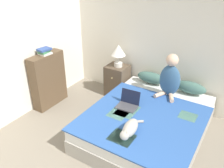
{
  "coord_description": "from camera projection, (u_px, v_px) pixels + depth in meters",
  "views": [
    {
      "loc": [
        1.21,
        -0.71,
        2.48
      ],
      "look_at": [
        -0.5,
        2.03,
        0.79
      ],
      "focal_mm": 38.0,
      "sensor_mm": 36.0,
      "label": 1
    }
  ],
  "objects": [
    {
      "name": "wall_back",
      "position": [
        173.0,
        39.0,
        4.09
      ],
      "size": [
        5.04,
        0.05,
        2.55
      ],
      "color": "silver",
      "rests_on": "ground_plane"
    },
    {
      "name": "wall_side",
      "position": [
        17.0,
        44.0,
        3.83
      ],
      "size": [
        0.05,
        4.21,
        2.55
      ],
      "color": "silver",
      "rests_on": "ground_plane"
    },
    {
      "name": "bed",
      "position": [
        147.0,
        123.0,
        3.71
      ],
      "size": [
        1.66,
        2.07,
        0.44
      ],
      "color": "#9E998E",
      "rests_on": "ground_plane"
    },
    {
      "name": "pillow_near",
      "position": [
        151.0,
        78.0,
        4.41
      ],
      "size": [
        0.54,
        0.21,
        0.21
      ],
      "color": "#42665B",
      "rests_on": "bed"
    },
    {
      "name": "pillow_far",
      "position": [
        190.0,
        87.0,
        4.07
      ],
      "size": [
        0.54,
        0.21,
        0.21
      ],
      "color": "#42665B",
      "rests_on": "bed"
    },
    {
      "name": "person_sitting",
      "position": [
        170.0,
        78.0,
        3.91
      ],
      "size": [
        0.36,
        0.35,
        0.73
      ],
      "color": "#33567A",
      "rests_on": "bed"
    },
    {
      "name": "cat_tabby",
      "position": [
        130.0,
        129.0,
        3.09
      ],
      "size": [
        0.23,
        0.58,
        0.18
      ],
      "rotation": [
        0.0,
        0.0,
        -1.45
      ],
      "color": "#A8A399",
      "rests_on": "bed"
    },
    {
      "name": "laptop_open",
      "position": [
        128.0,
        103.0,
        3.71
      ],
      "size": [
        0.33,
        0.29,
        0.24
      ],
      "rotation": [
        0.0,
        0.0,
        0.06
      ],
      "color": "#424247",
      "rests_on": "bed"
    },
    {
      "name": "nightstand",
      "position": [
        117.0,
        81.0,
        4.79
      ],
      "size": [
        0.41,
        0.41,
        0.64
      ],
      "color": "brown",
      "rests_on": "ground_plane"
    },
    {
      "name": "table_lamp",
      "position": [
        118.0,
        52.0,
        4.48
      ],
      "size": [
        0.27,
        0.27,
        0.44
      ],
      "color": "beige",
      "rests_on": "nightstand"
    },
    {
      "name": "bookshelf",
      "position": [
        48.0,
        80.0,
        4.4
      ],
      "size": [
        0.23,
        0.7,
        1.01
      ],
      "color": "brown",
      "rests_on": "ground_plane"
    },
    {
      "name": "book_stack_top",
      "position": [
        44.0,
        51.0,
        4.14
      ],
      "size": [
        0.2,
        0.24,
        0.11
      ],
      "color": "beige",
      "rests_on": "bookshelf"
    }
  ]
}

